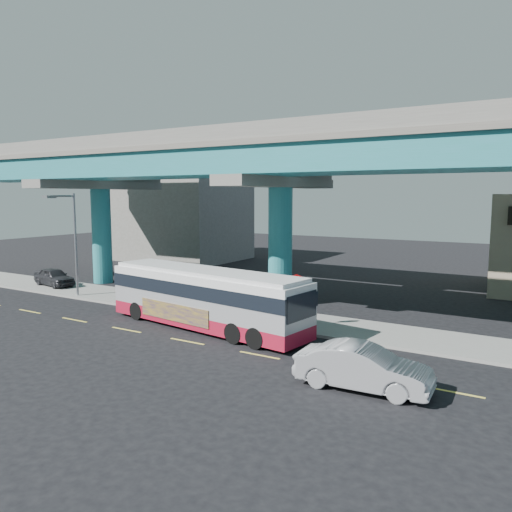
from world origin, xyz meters
The scene contains 10 objects.
ground centered at (0.00, 0.00, 0.00)m, with size 120.00×120.00×0.00m, color black.
sidewalk centered at (0.00, 5.50, 0.07)m, with size 70.00×4.00×0.15m, color gray.
lane_markings centered at (0.00, -0.30, 0.01)m, with size 58.00×0.12×0.01m.
viaduct centered at (0.00, 9.11, 9.14)m, with size 52.00×12.40×11.70m.
building_concrete centered at (-20.00, 24.00, 4.50)m, with size 12.00×10.00×9.00m, color gray.
transit_bus centered at (-0.71, 2.12, 1.70)m, with size 12.33×4.27×3.11m.
sedan centered at (9.10, -1.66, 0.79)m, with size 4.90×1.92×1.59m, color #A4A4A8.
parked_car centered at (-17.46, 5.56, 0.82)m, with size 4.11×2.17×1.33m, color #2B2B2F.
street_lamp centered at (-12.94, 3.47, 4.69)m, with size 0.50×2.29×6.90m.
stop_sign centered at (3.55, 4.18, 2.17)m, with size 0.78×0.36×2.77m.
Camera 1 is at (14.68, -18.36, 6.90)m, focal length 35.00 mm.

